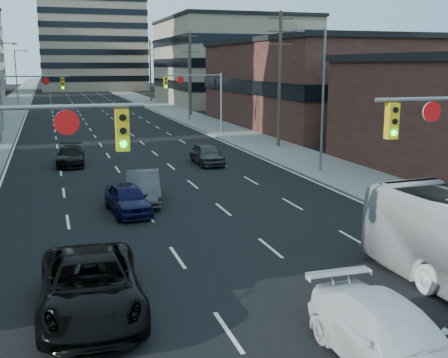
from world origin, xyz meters
name	(u,v)px	position (x,y,z in m)	size (l,w,h in m)	color
road_surface	(74,94)	(0.00, 130.00, 0.01)	(18.00, 300.00, 0.02)	black
sidewalk_left	(22,94)	(-11.50, 130.00, 0.07)	(5.00, 300.00, 0.15)	slate
sidewalk_right	(123,93)	(11.50, 130.00, 0.07)	(5.00, 300.00, 0.15)	slate
storefront_right_mid	(328,85)	(24.00, 50.00, 4.50)	(20.00, 30.00, 9.00)	#472119
office_right_far	(231,63)	(25.00, 88.00, 7.00)	(22.00, 28.00, 14.00)	gray
bg_block_right	(205,67)	(32.00, 130.00, 6.00)	(22.00, 22.00, 12.00)	gray
signal_far_left	(26,94)	(-7.68, 45.00, 4.30)	(6.09, 0.33, 6.00)	slate
signal_far_right	(198,91)	(7.68, 45.00, 4.30)	(6.09, 0.33, 6.00)	slate
utility_pole_block	(280,77)	(12.20, 36.00, 5.78)	(2.20, 0.28, 11.00)	#4C3D2D
utility_pole_midblock	(190,72)	(12.20, 66.00, 5.78)	(2.20, 0.28, 11.00)	#4C3D2D
utility_pole_distant	(150,70)	(12.20, 96.00, 5.78)	(2.20, 0.28, 11.00)	#4C3D2D
streetlight_left_mid	(1,82)	(-10.34, 55.00, 5.05)	(2.03, 0.22, 9.00)	slate
streetlight_left_far	(17,75)	(-10.34, 90.00, 5.05)	(2.03, 0.22, 9.00)	slate
streetlight_right_near	(321,93)	(10.34, 25.00, 5.05)	(2.03, 0.22, 9.00)	slate
streetlight_right_far	(188,79)	(10.34, 60.00, 5.05)	(2.03, 0.22, 9.00)	slate
black_pickup	(91,286)	(-5.10, 8.22, 0.83)	(2.75, 5.97, 1.66)	black
white_van	(391,338)	(1.18, 3.20, 0.77)	(2.16, 5.30, 1.54)	silver
sedan_blue	(128,199)	(-2.65, 18.72, 0.70)	(1.65, 4.10, 1.40)	black
sedan_grey_center	(143,187)	(-1.60, 20.71, 0.78)	(1.64, 4.71, 1.55)	#3A3A3D
sedan_black_far	(71,156)	(-4.66, 32.62, 0.66)	(1.86, 4.56, 1.32)	black
sedan_grey_right	(207,154)	(4.40, 30.18, 0.73)	(1.72, 4.28, 1.46)	#3A3A3D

